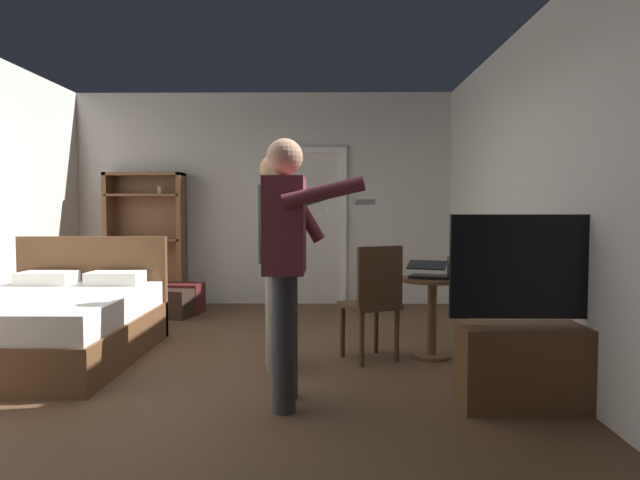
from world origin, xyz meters
name	(u,v)px	position (x,y,z in m)	size (l,w,h in m)	color
ground_plane	(220,371)	(0.00, 0.00, 0.00)	(7.14, 7.14, 0.00)	brown
wall_back	(264,199)	(0.00, 3.31, 1.43)	(5.30, 0.12, 2.86)	beige
wall_right	(548,192)	(2.59, 0.00, 1.43)	(0.12, 6.73, 2.86)	beige
doorway_frame	(312,214)	(0.66, 3.23, 1.22)	(0.93, 0.08, 2.13)	white
bed	(52,324)	(-1.52, 0.36, 0.30)	(1.51, 1.98, 1.02)	brown
bookshelf	(146,234)	(-1.56, 3.08, 0.96)	(1.03, 0.32, 1.78)	brown
tv_flatscreen	(537,350)	(2.23, -0.81, 0.38)	(1.16, 0.40, 1.26)	brown
side_table	(432,305)	(1.78, 0.44, 0.46)	(0.56, 0.56, 0.70)	brown
laptop	(428,272)	(1.73, 0.40, 0.75)	(0.41, 0.41, 0.16)	black
bottle_on_table	(451,267)	(1.92, 0.36, 0.80)	(0.06, 0.06, 0.24)	#1F4927
wooden_chair	(374,298)	(1.26, 0.30, 0.54)	(0.56, 0.56, 0.99)	#4C331E
person_blue_shirt	(287,250)	(0.59, -0.77, 1.03)	(0.69, 0.62, 1.76)	#333338
person_striped_shirt	(276,246)	(0.44, 0.11, 1.00)	(0.70, 0.57, 1.73)	gray
suitcase_dark	(180,298)	(-0.97, 2.53, 0.19)	(0.53, 0.36, 0.37)	#4C1919
suitcase_small	(171,303)	(-1.00, 2.23, 0.17)	(0.47, 0.34, 0.34)	black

